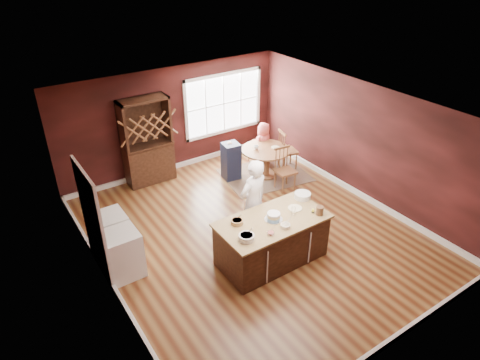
# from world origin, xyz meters

# --- Properties ---
(room_shell) EXTENTS (7.00, 7.00, 7.00)m
(room_shell) POSITION_xyz_m (0.00, 0.00, 1.35)
(room_shell) COLOR brown
(room_shell) RESTS_ON ground
(window) EXTENTS (2.36, 0.10, 1.66)m
(window) POSITION_xyz_m (1.50, 3.47, 1.50)
(window) COLOR white
(window) RESTS_ON room_shell
(doorway) EXTENTS (0.08, 1.26, 2.13)m
(doorway) POSITION_xyz_m (-2.97, 0.60, 1.02)
(doorway) COLOR white
(doorway) RESTS_ON room_shell
(kitchen_island) EXTENTS (2.06, 1.08, 0.92)m
(kitchen_island) POSITION_xyz_m (-0.18, -0.89, 0.44)
(kitchen_island) COLOR black
(kitchen_island) RESTS_ON ground
(dining_table) EXTENTS (1.23, 1.23, 0.75)m
(dining_table) POSITION_xyz_m (1.71, 1.82, 0.53)
(dining_table) COLOR brown
(dining_table) RESTS_ON ground
(baker) EXTENTS (0.71, 0.52, 1.79)m
(baker) POSITION_xyz_m (-0.10, -0.17, 0.90)
(baker) COLOR white
(baker) RESTS_ON ground
(layer_cake) EXTENTS (0.34, 0.34, 0.14)m
(layer_cake) POSITION_xyz_m (-0.16, -0.90, 0.99)
(layer_cake) COLOR white
(layer_cake) RESTS_ON kitchen_island
(bowl_blue) EXTENTS (0.27, 0.27, 0.10)m
(bowl_blue) POSITION_xyz_m (-0.91, -1.12, 0.97)
(bowl_blue) COLOR white
(bowl_blue) RESTS_ON kitchen_island
(bowl_yellow) EXTENTS (0.22, 0.22, 0.08)m
(bowl_yellow) POSITION_xyz_m (-0.78, -0.64, 0.96)
(bowl_yellow) COLOR olive
(bowl_yellow) RESTS_ON kitchen_island
(bowl_pink) EXTENTS (0.13, 0.13, 0.05)m
(bowl_pink) POSITION_xyz_m (-0.48, -1.22, 0.94)
(bowl_pink) COLOR silver
(bowl_pink) RESTS_ON kitchen_island
(bowl_olive) EXTENTS (0.18, 0.18, 0.07)m
(bowl_olive) POSITION_xyz_m (-0.14, -1.21, 0.95)
(bowl_olive) COLOR beige
(bowl_olive) RESTS_ON kitchen_island
(drinking_glass) EXTENTS (0.08, 0.08, 0.16)m
(drinking_glass) POSITION_xyz_m (0.23, -0.98, 1.00)
(drinking_glass) COLOR white
(drinking_glass) RESTS_ON kitchen_island
(dinner_plate) EXTENTS (0.27, 0.27, 0.02)m
(dinner_plate) POSITION_xyz_m (0.39, -0.84, 0.93)
(dinner_plate) COLOR #FFFAC0
(dinner_plate) RESTS_ON kitchen_island
(white_tub) EXTENTS (0.32, 0.32, 0.11)m
(white_tub) POSITION_xyz_m (0.76, -0.63, 0.97)
(white_tub) COLOR white
(white_tub) RESTS_ON kitchen_island
(stoneware_crock) EXTENTS (0.14, 0.14, 0.17)m
(stoneware_crock) POSITION_xyz_m (0.64, -1.24, 1.00)
(stoneware_crock) COLOR brown
(stoneware_crock) RESTS_ON kitchen_island
(toy_figurine) EXTENTS (0.05, 0.05, 0.09)m
(toy_figurine) POSITION_xyz_m (0.58, -1.14, 0.96)
(toy_figurine) COLOR #FBF832
(toy_figurine) RESTS_ON kitchen_island
(rug) EXTENTS (2.33, 1.93, 0.01)m
(rug) POSITION_xyz_m (1.71, 1.82, 0.01)
(rug) COLOR brown
(rug) RESTS_ON ground
(chair_east) EXTENTS (0.53, 0.55, 1.09)m
(chair_east) POSITION_xyz_m (2.45, 1.83, 0.54)
(chair_east) COLOR brown
(chair_east) RESTS_ON ground
(chair_south) EXTENTS (0.49, 0.47, 1.08)m
(chair_south) POSITION_xyz_m (1.70, 1.01, 0.54)
(chair_south) COLOR brown
(chair_south) RESTS_ON ground
(chair_north) EXTENTS (0.58, 0.57, 1.04)m
(chair_north) POSITION_xyz_m (2.05, 2.67, 0.52)
(chair_north) COLOR brown
(chair_north) RESTS_ON ground
(seated_woman) EXTENTS (0.65, 0.50, 1.19)m
(seated_woman) POSITION_xyz_m (2.04, 2.36, 0.60)
(seated_woman) COLOR #C75250
(seated_woman) RESTS_ON ground
(high_chair) EXTENTS (0.45, 0.45, 1.00)m
(high_chair) POSITION_xyz_m (0.91, 2.20, 0.50)
(high_chair) COLOR black
(high_chair) RESTS_ON ground
(toddler) EXTENTS (0.18, 0.14, 0.26)m
(toddler) POSITION_xyz_m (0.96, 2.17, 0.81)
(toddler) COLOR #8CA5BF
(toddler) RESTS_ON high_chair
(table_plate) EXTENTS (0.21, 0.21, 0.02)m
(table_plate) POSITION_xyz_m (1.96, 1.75, 0.76)
(table_plate) COLOR beige
(table_plate) RESTS_ON dining_table
(table_cup) EXTENTS (0.15, 0.15, 0.10)m
(table_cup) POSITION_xyz_m (1.50, 1.95, 0.80)
(table_cup) COLOR silver
(table_cup) RESTS_ON dining_table
(hutch) EXTENTS (1.18, 0.49, 2.16)m
(hutch) POSITION_xyz_m (-0.84, 3.22, 1.08)
(hutch) COLOR #361C11
(hutch) RESTS_ON ground
(washer) EXTENTS (0.62, 0.60, 0.90)m
(washer) POSITION_xyz_m (-2.64, 0.28, 0.45)
(washer) COLOR silver
(washer) RESTS_ON ground
(dryer) EXTENTS (0.63, 0.61, 0.91)m
(dryer) POSITION_xyz_m (-2.64, 0.92, 0.45)
(dryer) COLOR white
(dryer) RESTS_ON ground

